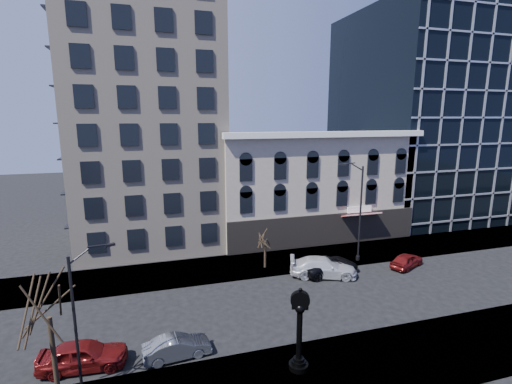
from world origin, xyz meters
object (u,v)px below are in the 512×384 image
object	(u,v)px
car_near_b	(177,347)
street_lamp_near	(84,284)
car_near_a	(83,355)
street_clock	(299,333)

from	to	relation	value
car_near_b	street_lamp_near	bearing A→B (deg)	109.66
street_lamp_near	car_near_a	world-z (taller)	street_lamp_near
street_lamp_near	car_near_a	bearing A→B (deg)	86.23
street_lamp_near	car_near_b	size ratio (longest dim) A/B	2.03
car_near_a	car_near_b	xyz separation A→B (m)	(5.15, -0.50, -0.16)
street_clock	car_near_a	distance (m)	12.22
street_clock	street_lamp_near	bearing A→B (deg)	-164.61
street_lamp_near	street_clock	bearing A→B (deg)	-28.75
street_clock	car_near_b	distance (m)	7.33
street_clock	car_near_b	bearing A→B (deg)	175.45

